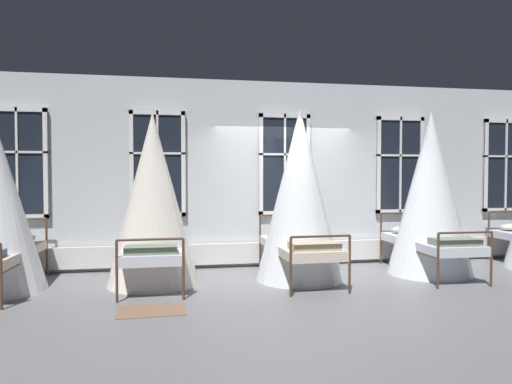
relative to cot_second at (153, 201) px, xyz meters
The scene contains 7 objects.
ground 2.59m from the cot_second, ahead, with size 26.42×26.42×0.00m, color slate.
back_wall_with_windows 2.59m from the cot_second, 27.10° to the left, with size 14.21×0.10×3.31m, color silver.
window_bank 2.51m from the cot_second, 24.63° to the left, with size 9.89×0.10×2.66m.
cot_second is the anchor object (origin of this frame).
cot_third 2.23m from the cot_second, ahead, with size 1.36×2.00×2.66m.
cot_fourth 4.47m from the cot_second, ahead, with size 1.36×2.00×2.69m.
rug_second 1.88m from the cot_second, 88.55° to the right, with size 0.80×0.56×0.01m, color brown.
Camera 1 is at (-1.96, -6.99, 1.61)m, focal length 32.24 mm.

